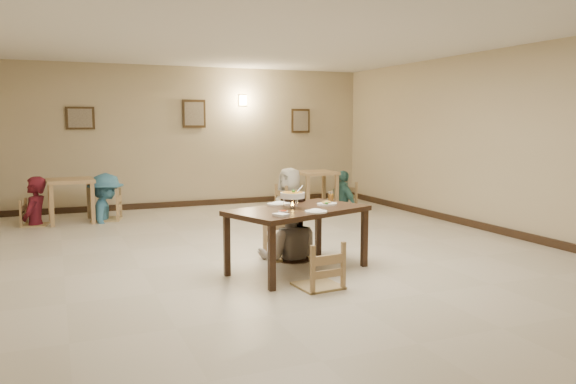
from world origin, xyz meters
name	(u,v)px	position (x,y,z in m)	size (l,w,h in m)	color
floor	(273,256)	(0.00, 0.00, 0.00)	(10.00, 10.00, 0.00)	#BCB19C
ceiling	(273,31)	(0.00, 0.00, 3.00)	(10.00, 10.00, 0.00)	silver
wall_back	(190,137)	(0.00, 5.00, 1.50)	(10.00, 10.00, 0.00)	tan
wall_right	(505,142)	(4.00, 0.00, 1.50)	(10.00, 10.00, 0.00)	tan
baseboard_back	(191,203)	(0.00, 4.97, 0.06)	(8.00, 0.06, 0.12)	black
baseboard_right	(499,230)	(3.97, 0.00, 0.06)	(0.06, 10.00, 0.12)	black
picture_a	(80,118)	(-2.20, 4.96, 1.90)	(0.55, 0.04, 0.45)	#342412
picture_b	(194,114)	(0.10, 4.96, 2.00)	(0.50, 0.04, 0.60)	#342412
picture_c	(301,121)	(2.60, 4.96, 1.85)	(0.45, 0.04, 0.55)	#342412
wall_sconce	(243,100)	(1.20, 4.96, 2.30)	(0.16, 0.05, 0.22)	#FFD88C
main_table	(298,215)	(0.00, -0.84, 0.70)	(1.88, 1.45, 0.78)	#342013
chair_far	(285,218)	(0.12, -0.13, 0.54)	(0.51, 0.51, 1.09)	tan
chair_near	(318,243)	(-0.07, -1.56, 0.49)	(0.47, 0.47, 0.99)	tan
main_diner	(289,193)	(0.14, -0.22, 0.89)	(0.86, 0.67, 1.78)	gray
curry_warmer	(292,195)	(-0.06, -0.82, 0.94)	(0.33, 0.30, 0.27)	silver
rice_plate_far	(279,204)	(-0.12, -0.52, 0.80)	(0.31, 0.31, 0.07)	white
rice_plate_near	(316,211)	(0.06, -1.23, 0.79)	(0.26, 0.26, 0.06)	white
fried_plate	(327,203)	(0.44, -0.74, 0.80)	(0.27, 0.27, 0.06)	white
chili_dish	(283,212)	(-0.30, -1.09, 0.79)	(0.11, 0.11, 0.02)	white
napkin_cutlery	(281,215)	(-0.41, -1.31, 0.80)	(0.20, 0.26, 0.03)	white
drink_glass	(331,197)	(0.63, -0.49, 0.85)	(0.07, 0.07, 0.14)	white
bg_table_left	(70,187)	(-2.47, 3.83, 0.66)	(0.83, 0.83, 0.80)	tan
bg_table_right	(316,178)	(2.43, 3.74, 0.64)	(0.81, 0.81, 0.78)	tan
bg_chair_ll	(34,201)	(-3.07, 3.75, 0.44)	(0.42, 0.42, 0.89)	tan
bg_chair_lr	(106,191)	(-1.86, 3.86, 0.54)	(0.51, 0.51, 1.09)	tan
bg_chair_rl	(290,186)	(1.79, 3.69, 0.50)	(0.47, 0.47, 1.00)	tan
bg_chair_rr	(343,184)	(3.06, 3.70, 0.49)	(0.46, 0.46, 0.99)	tan
bg_diner_a	(33,177)	(-3.07, 3.75, 0.87)	(0.64, 0.42, 1.74)	#50111B
bg_diner_b	(105,173)	(-1.86, 3.86, 0.88)	(1.13, 0.65, 1.75)	teal
bg_diner_c	(290,168)	(1.79, 3.69, 0.88)	(0.86, 0.56, 1.76)	silver
bg_diner_d	(343,171)	(3.06, 3.70, 0.78)	(0.91, 0.38, 1.55)	teal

